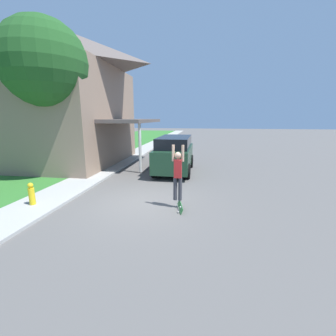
{
  "coord_description": "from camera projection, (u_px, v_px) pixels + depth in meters",
  "views": [
    {
      "loc": [
        2.16,
        -7.64,
        3.06
      ],
      "look_at": [
        0.75,
        1.27,
        1.04
      ],
      "focal_mm": 24.0,
      "sensor_mm": 36.0,
      "label": 1
    }
  ],
  "objects": [
    {
      "name": "ground_plane",
      "position": [
        143.0,
        202.0,
        8.36
      ],
      "size": [
        120.0,
        120.0,
        0.0
      ],
      "primitive_type": "plane",
      "color": "#54514F"
    },
    {
      "name": "lawn",
      "position": [
        53.0,
        163.0,
        15.36
      ],
      "size": [
        10.0,
        80.0,
        0.08
      ],
      "color": "#2D6B28",
      "rests_on": "ground_plane"
    },
    {
      "name": "sidewalk",
      "position": [
        114.0,
        165.0,
        14.69
      ],
      "size": [
        1.8,
        80.0,
        0.1
      ],
      "color": "#9E9E99",
      "rests_on": "ground_plane"
    },
    {
      "name": "house",
      "position": [
        49.0,
        93.0,
        14.76
      ],
      "size": [
        11.88,
        8.93,
        8.85
      ],
      "color": "#89705B",
      "rests_on": "lawn"
    },
    {
      "name": "lawn_tree_near",
      "position": [
        44.0,
        64.0,
        10.55
      ],
      "size": [
        4.04,
        4.04,
        7.5
      ],
      "color": "brown",
      "rests_on": "lawn"
    },
    {
      "name": "suv_parked",
      "position": [
        174.0,
        154.0,
        12.84
      ],
      "size": [
        2.01,
        4.48,
        2.02
      ],
      "color": "#193823",
      "rests_on": "ground_plane"
    },
    {
      "name": "car_down_street",
      "position": [
        168.0,
        144.0,
        21.19
      ],
      "size": [
        1.97,
        4.08,
        1.3
      ],
      "color": "silver",
      "rests_on": "ground_plane"
    },
    {
      "name": "skateboarder",
      "position": [
        178.0,
        172.0,
        7.57
      ],
      "size": [
        0.41,
        0.22,
        1.91
      ],
      "color": "#38383D",
      "rests_on": "ground_plane"
    },
    {
      "name": "skateboard",
      "position": [
        180.0,
        206.0,
        7.57
      ],
      "size": [
        0.31,
        0.76,
        0.29
      ],
      "color": "#337F3D",
      "rests_on": "ground_plane"
    },
    {
      "name": "fire_hydrant",
      "position": [
        32.0,
        194.0,
        7.78
      ],
      "size": [
        0.2,
        0.2,
        0.78
      ],
      "color": "gold",
      "rests_on": "sidewalk"
    }
  ]
}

